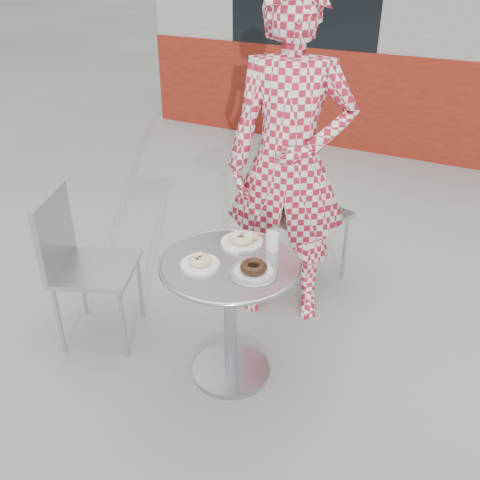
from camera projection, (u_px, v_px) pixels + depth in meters
The scene contains 9 objects.
ground at pixel (240, 373), 2.75m from camera, with size 60.00×60.00×0.00m, color #A8A5A0.
bistro_table at pixel (230, 291), 2.52m from camera, with size 0.66×0.66×0.67m.
chair_far at pixel (302, 242), 3.39m from camera, with size 0.55×0.56×0.92m.
chair_left at pixel (98, 295), 2.91m from camera, with size 0.53×0.53×0.85m.
seated_person at pixel (289, 164), 2.84m from camera, with size 0.67×0.44×1.83m, color maroon.
plate_far at pixel (243, 239), 2.58m from camera, with size 0.20×0.20×0.05m.
plate_near at pixel (200, 262), 2.41m from camera, with size 0.18×0.18×0.05m.
plate_checker at pixel (254, 270), 2.35m from camera, with size 0.21×0.21×0.05m.
milk_cup at pixel (272, 240), 2.52m from camera, with size 0.07×0.07×0.10m.
Camera 1 is at (0.97, -1.83, 1.94)m, focal length 40.00 mm.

